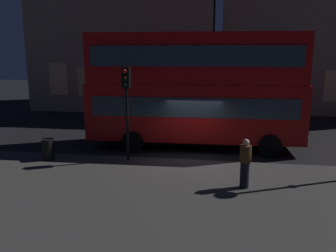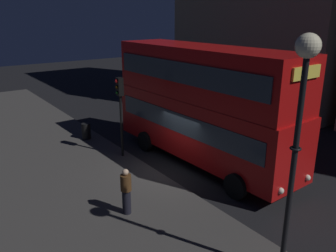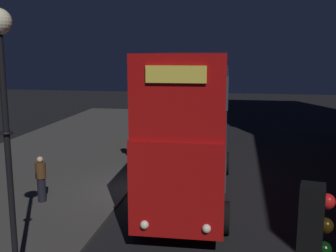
# 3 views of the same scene
# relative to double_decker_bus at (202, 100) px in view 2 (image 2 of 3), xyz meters

# --- Properties ---
(ground_plane) EXTENTS (80.00, 80.00, 0.00)m
(ground_plane) POSITION_rel_double_decker_bus_xyz_m (0.11, -2.01, -3.03)
(ground_plane) COLOR black
(sidewalk_slab) EXTENTS (44.00, 9.75, 0.12)m
(sidewalk_slab) POSITION_rel_double_decker_bus_xyz_m (0.11, -7.30, -2.97)
(sidewalk_slab) COLOR #423F3D
(sidewalk_slab) RESTS_ON ground
(double_decker_bus) EXTENTS (10.29, 3.15, 5.46)m
(double_decker_bus) POSITION_rel_double_decker_bus_xyz_m (0.00, 0.00, 0.00)
(double_decker_bus) COLOR #B20F0F
(double_decker_bus) RESTS_ON ground
(traffic_light_near_kerb) EXTENTS (0.34, 0.37, 3.89)m
(traffic_light_near_kerb) POSITION_rel_double_decker_bus_xyz_m (-2.57, -2.86, -0.12)
(traffic_light_near_kerb) COLOR black
(traffic_light_near_kerb) RESTS_ON sidewalk_slab
(street_lamp) EXTENTS (0.56, 0.56, 6.30)m
(street_lamp) POSITION_rel_double_decker_bus_xyz_m (7.14, -3.32, 1.87)
(street_lamp) COLOR black
(street_lamp) RESTS_ON sidewalk_slab
(pedestrian) EXTENTS (0.38, 0.38, 1.69)m
(pedestrian) POSITION_rel_double_decker_bus_xyz_m (2.11, -5.23, -2.05)
(pedestrian) COLOR black
(pedestrian) RESTS_ON sidewalk_slab
(litter_bin) EXTENTS (0.49, 0.49, 0.89)m
(litter_bin) POSITION_rel_double_decker_bus_xyz_m (-5.94, -3.29, -2.47)
(litter_bin) COLOR black
(litter_bin) RESTS_ON sidewalk_slab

